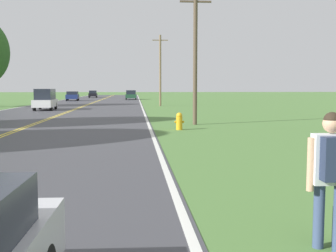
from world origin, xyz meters
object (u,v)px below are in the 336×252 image
object	(u,v)px
car_white_van_approaching	(45,99)
fire_hydrant	(179,121)
car_dark_blue_hatchback_mid_near	(72,96)
car_black_hatchback_receding	(93,94)
hitchhiker_person	(332,167)
car_dark_green_sedan_mid_far	(131,95)

from	to	relation	value
car_white_van_approaching	fire_hydrant	bearing A→B (deg)	-153.62
car_white_van_approaching	car_dark_blue_hatchback_mid_near	size ratio (longest dim) A/B	1.23
fire_hydrant	car_black_hatchback_receding	world-z (taller)	car_black_hatchback_receding
car_white_van_approaching	car_dark_blue_hatchback_mid_near	xyz separation A→B (m)	(-1.62, 28.92, -0.22)
fire_hydrant	hitchhiker_person	bearing A→B (deg)	-88.98
hitchhiker_person	car_dark_green_sedan_mid_far	size ratio (longest dim) A/B	0.47
car_white_van_approaching	car_dark_green_sedan_mid_far	size ratio (longest dim) A/B	1.19
car_dark_green_sedan_mid_far	car_black_hatchback_receding	bearing A→B (deg)	-151.21
hitchhiker_person	car_black_hatchback_receding	xyz separation A→B (m)	(-11.46, 86.16, -0.31)
fire_hydrant	car_dark_green_sedan_mid_far	world-z (taller)	car_dark_green_sedan_mid_far
car_white_van_approaching	car_black_hatchback_receding	world-z (taller)	car_white_van_approaching
car_white_van_approaching	car_dark_green_sedan_mid_far	distance (m)	36.17
hitchhiker_person	car_white_van_approaching	xyz separation A→B (m)	(-11.09, 35.95, -0.08)
car_dark_blue_hatchback_mid_near	hitchhiker_person	bearing A→B (deg)	-171.68
car_dark_blue_hatchback_mid_near	car_dark_green_sedan_mid_far	distance (m)	11.45
car_dark_green_sedan_mid_far	car_black_hatchback_receding	distance (m)	17.04
car_white_van_approaching	car_black_hatchback_receding	xyz separation A→B (m)	(-0.37, 50.22, -0.23)
fire_hydrant	car_white_van_approaching	world-z (taller)	car_white_van_approaching
car_dark_blue_hatchback_mid_near	car_dark_green_sedan_mid_far	xyz separation A→B (m)	(9.50, 6.39, 0.01)
car_dark_green_sedan_mid_far	fire_hydrant	bearing A→B (deg)	2.87
car_dark_blue_hatchback_mid_near	car_dark_green_sedan_mid_far	size ratio (longest dim) A/B	0.96
hitchhiker_person	car_dark_green_sedan_mid_far	bearing A→B (deg)	4.20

